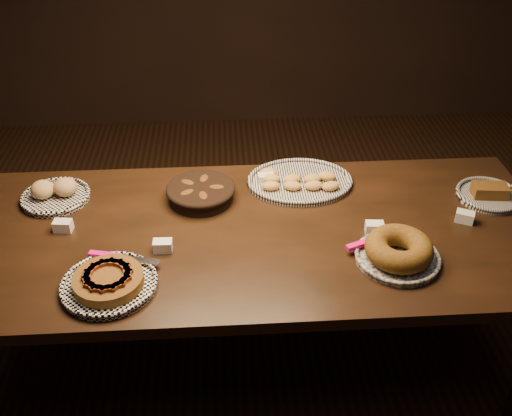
{
  "coord_description": "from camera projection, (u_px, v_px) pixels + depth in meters",
  "views": [
    {
      "loc": [
        -0.1,
        -1.78,
        2.11
      ],
      "look_at": [
        0.02,
        0.05,
        0.82
      ],
      "focal_mm": 40.0,
      "sensor_mm": 36.0,
      "label": 1
    }
  ],
  "objects": [
    {
      "name": "ground",
      "position": [
        252.0,
        357.0,
        2.67
      ],
      "size": [
        5.0,
        5.0,
        0.0
      ],
      "primitive_type": "plane",
      "color": "black",
      "rests_on": "ground"
    },
    {
      "name": "buffet_table",
      "position": [
        252.0,
        245.0,
        2.29
      ],
      "size": [
        2.4,
        1.0,
        0.75
      ],
      "color": "black",
      "rests_on": "ground"
    },
    {
      "name": "apple_tart_plate",
      "position": [
        109.0,
        282.0,
        1.96
      ],
      "size": [
        0.34,
        0.34,
        0.06
      ],
      "rotation": [
        0.0,
        0.0,
        0.17
      ],
      "color": "white",
      "rests_on": "buffet_table"
    },
    {
      "name": "madeleine_platter",
      "position": [
        299.0,
        181.0,
        2.5
      ],
      "size": [
        0.46,
        0.37,
        0.05
      ],
      "rotation": [
        0.0,
        0.0,
        0.32
      ],
      "color": "black",
      "rests_on": "buffet_table"
    },
    {
      "name": "bundt_cake_plate",
      "position": [
        398.0,
        251.0,
        2.07
      ],
      "size": [
        0.34,
        0.31,
        0.1
      ],
      "rotation": [
        0.0,
        0.0,
        -0.24
      ],
      "color": "black",
      "rests_on": "buffet_table"
    },
    {
      "name": "croissant_basket",
      "position": [
        201.0,
        192.0,
        2.39
      ],
      "size": [
        0.29,
        0.29,
        0.07
      ],
      "rotation": [
        0.0,
        0.0,
        0.07
      ],
      "color": "black",
      "rests_on": "buffet_table"
    },
    {
      "name": "bread_roll_plate",
      "position": [
        55.0,
        193.0,
        2.4
      ],
      "size": [
        0.29,
        0.29,
        0.09
      ],
      "rotation": [
        0.0,
        0.0,
        0.08
      ],
      "color": "white",
      "rests_on": "buffet_table"
    },
    {
      "name": "loaf_plate",
      "position": [
        489.0,
        194.0,
        2.42
      ],
      "size": [
        0.27,
        0.27,
        0.06
      ],
      "rotation": [
        0.0,
        0.0,
        -0.11
      ],
      "color": "black",
      "rests_on": "buffet_table"
    },
    {
      "name": "tent_cards",
      "position": [
        268.0,
        218.0,
        2.27
      ],
      "size": [
        1.67,
        0.49,
        0.04
      ],
      "color": "white",
      "rests_on": "buffet_table"
    }
  ]
}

